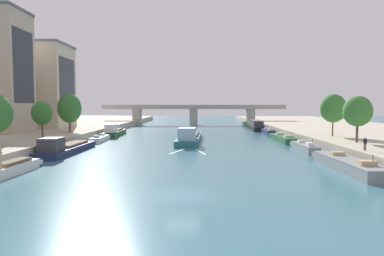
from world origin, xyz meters
TOP-DOWN VIEW (x-y plane):
  - ground_plane at (0.00, 0.00)m, footprint 400.00×400.00m
  - quay_left at (-38.11, 55.00)m, footprint 36.00×170.00m
  - quay_right at (38.11, 55.00)m, footprint 36.00×170.00m
  - barge_midriver at (-0.31, 39.52)m, footprint 4.95×23.70m
  - wake_behind_barge at (-0.14, 25.04)m, footprint 5.59×6.02m
  - moored_boat_left_end at (-18.08, 7.10)m, footprint 2.15×10.23m
  - moored_boat_left_upstream at (-18.24, 23.11)m, footprint 3.70×16.68m
  - moored_boat_left_far at (-17.75, 39.74)m, footprint 2.12×10.05m
  - moored_boat_left_downstream at (-17.88, 52.05)m, footprint 3.38×14.27m
  - moored_boat_right_near at (17.75, 10.80)m, footprint 3.13×14.70m
  - moored_boat_right_upstream at (17.77, 26.40)m, footprint 1.83×10.12m
  - moored_boat_right_second at (18.05, 40.70)m, footprint 3.06×13.82m
  - moored_boat_right_gap_after at (18.39, 56.24)m, footprint 2.28×10.37m
  - moored_boat_right_downstream at (17.85, 70.68)m, footprint 3.50×16.15m
  - moored_boat_right_far at (18.12, 87.94)m, footprint 2.43×12.31m
  - tree_left_past_mid at (-24.73, 30.15)m, footprint 3.38×3.38m
  - tree_left_by_lamp at (-24.15, 41.11)m, footprint 4.59×4.59m
  - tree_right_distant at (24.34, 23.14)m, footprint 4.06×4.06m
  - tree_right_far at (24.79, 33.25)m, footprint 4.39×4.39m
  - building_left_far_end at (-37.55, 55.35)m, footprint 16.01×12.48m
  - bridge_far at (0.00, 95.34)m, footprint 64.23×4.40m
  - person_on_quay at (21.23, 14.26)m, footprint 0.31×0.50m

SIDE VIEW (x-z plane):
  - ground_plane at x=0.00m, z-range 0.00..0.00m
  - wake_behind_barge at x=-0.14m, z-range 0.00..0.03m
  - moored_boat_left_far at x=-17.75m, z-range -0.51..1.58m
  - moored_boat_right_second at x=18.05m, z-range -0.52..1.65m
  - moored_boat_right_upstream at x=17.77m, z-range -0.51..1.70m
  - moored_boat_right_near at x=17.75m, z-range -0.52..1.79m
  - moored_boat_right_gap_after at x=18.39m, z-range -0.51..1.78m
  - moored_boat_right_far at x=18.12m, z-range -0.52..1.85m
  - moored_boat_left_upstream at x=-18.24m, z-range -0.56..2.19m
  - quay_left at x=-38.11m, z-range 0.00..1.70m
  - quay_right at x=38.11m, z-range 0.00..1.70m
  - moored_boat_left_downstream at x=-17.88m, z-range -0.58..2.35m
  - moored_boat_left_end at x=-18.08m, z-range -0.68..2.49m
  - barge_midriver at x=-0.31m, z-range -0.65..2.49m
  - moored_boat_right_downstream at x=17.85m, z-range -0.23..2.54m
  - person_on_quay at x=21.23m, z-range 1.81..3.44m
  - bridge_far at x=0.00m, z-range 1.02..8.14m
  - tree_left_past_mid at x=-24.73m, z-range 2.73..8.80m
  - tree_right_distant at x=24.34m, z-range 2.84..9.58m
  - tree_left_by_lamp at x=-24.15m, z-range 2.61..10.25m
  - tree_right_far at x=24.79m, z-range 2.87..10.20m
  - building_left_far_end at x=-37.55m, z-range 1.71..21.60m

